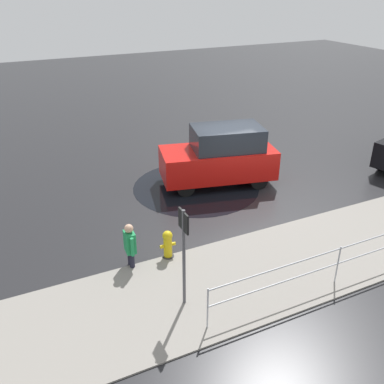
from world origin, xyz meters
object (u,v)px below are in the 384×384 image
(sign_post, at_px, (184,245))
(moving_hatchback, at_px, (220,156))
(pedestrian, at_px, (130,243))
(fire_hydrant, at_px, (168,245))

(sign_post, bearing_deg, moving_hatchback, -125.88)
(moving_hatchback, xyz_separation_m, sign_post, (3.76, 5.19, 0.55))
(moving_hatchback, xyz_separation_m, pedestrian, (4.38, 3.35, -0.34))
(moving_hatchback, relative_size, sign_post, 1.74)
(pedestrian, relative_size, sign_post, 0.51)
(moving_hatchback, distance_m, sign_post, 6.43)
(fire_hydrant, bearing_deg, moving_hatchback, -134.99)
(fire_hydrant, distance_m, pedestrian, 1.02)
(pedestrian, height_order, sign_post, sign_post)
(fire_hydrant, bearing_deg, sign_post, 78.85)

